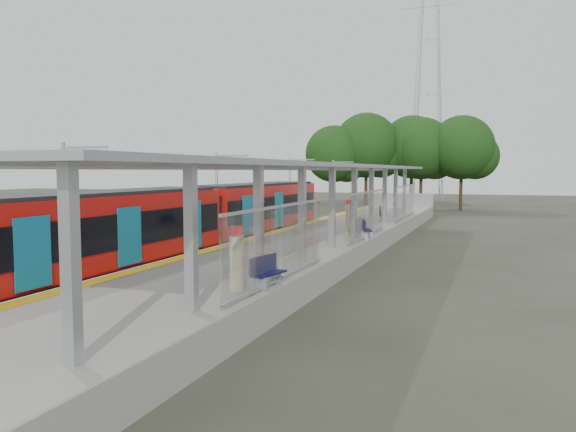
% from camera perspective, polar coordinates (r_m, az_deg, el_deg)
% --- Properties ---
extents(ground, '(200.00, 200.00, 0.00)m').
position_cam_1_polar(ground, '(13.70, -21.56, -14.24)').
color(ground, '#474438').
rests_on(ground, ground).
extents(trackbed, '(3.00, 70.00, 0.24)m').
position_cam_1_polar(trackbed, '(32.68, -3.59, -2.84)').
color(trackbed, '#59544C').
rests_on(trackbed, ground).
extents(platform, '(6.00, 50.00, 1.00)m').
position_cam_1_polar(platform, '(31.07, 4.01, -2.52)').
color(platform, gray).
rests_on(platform, ground).
extents(tactile_strip, '(0.60, 50.00, 0.02)m').
position_cam_1_polar(tactile_strip, '(31.83, -0.39, -1.41)').
color(tactile_strip, gold).
rests_on(tactile_strip, platform).
extents(end_fence, '(6.00, 0.10, 1.20)m').
position_cam_1_polar(end_fence, '(55.27, 11.44, 1.67)').
color(end_fence, '#9EA0A5').
rests_on(end_fence, platform).
extents(train, '(2.74, 27.60, 3.62)m').
position_cam_1_polar(train, '(26.81, -9.21, -0.37)').
color(train, black).
rests_on(train, ground).
extents(canopy, '(3.27, 38.00, 3.66)m').
position_cam_1_polar(canopy, '(26.72, 5.01, 4.27)').
color(canopy, '#9EA0A5').
rests_on(canopy, platform).
extents(pylon, '(8.00, 4.00, 38.00)m').
position_cam_1_polar(pylon, '(84.41, 14.10, 14.47)').
color(pylon, '#9EA0A5').
rests_on(pylon, ground).
extents(tree_cluster, '(20.06, 11.06, 10.86)m').
position_cam_1_polar(tree_cluster, '(64.27, 11.45, 6.78)').
color(tree_cluster, '#382316').
rests_on(tree_cluster, ground).
extents(catenary_masts, '(2.08, 48.16, 5.40)m').
position_cam_1_polar(catenary_masts, '(32.29, -7.12, 2.02)').
color(catenary_masts, '#9EA0A5').
rests_on(catenary_masts, ground).
extents(bench_near, '(0.65, 1.41, 0.93)m').
position_cam_1_polar(bench_near, '(16.17, -2.22, -5.59)').
color(bench_near, '#110E47').
rests_on(bench_near, platform).
extents(bench_mid, '(0.83, 1.40, 0.92)m').
position_cam_1_polar(bench_mid, '(28.29, 7.89, -1.25)').
color(bench_mid, '#110E47').
rests_on(bench_mid, platform).
extents(bench_far, '(0.65, 1.50, 0.99)m').
position_cam_1_polar(bench_far, '(38.25, 9.52, 0.30)').
color(bench_far, '#110E47').
rests_on(bench_far, platform).
extents(info_pillar_near, '(0.41, 0.41, 1.82)m').
position_cam_1_polar(info_pillar_near, '(15.77, -5.24, -4.75)').
color(info_pillar_near, beige).
rests_on(info_pillar_near, platform).
extents(info_pillar_far, '(0.39, 0.39, 1.72)m').
position_cam_1_polar(info_pillar_far, '(31.65, 6.21, -0.14)').
color(info_pillar_far, beige).
rests_on(info_pillar_far, platform).
extents(litter_bin, '(0.47, 0.47, 0.93)m').
position_cam_1_polar(litter_bin, '(29.59, 7.54, -1.03)').
color(litter_bin, '#9EA0A5').
rests_on(litter_bin, platform).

